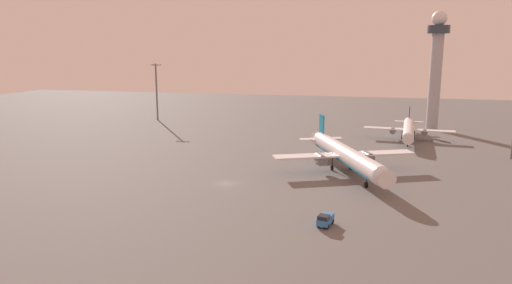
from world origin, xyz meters
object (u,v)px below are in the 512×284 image
Objects in this scene: apron_light_west at (156,88)px; control_tower at (436,62)px; airplane_taxiway_distant at (345,155)px; cargo_loader at (325,219)px; airplane_mid_apron at (409,129)px.

control_tower is at bearing 1.10° from apron_light_west.
airplane_taxiway_distant is 9.92× the size of cargo_loader.
airplane_mid_apron is 8.56× the size of cargo_loader.
control_tower is 1.16× the size of airplane_mid_apron.
apron_light_west reaches higher than airplane_taxiway_distant.
apron_light_west is at bearing -63.83° from airplane_taxiway_distant.
apron_light_west is at bearing -178.90° from control_tower.
cargo_loader is at bearing -53.12° from apron_light_west.
control_tower reaches higher than cargo_loader.
control_tower is at bearing -91.92° from cargo_loader.
cargo_loader is at bearing 81.40° from airplane_mid_apron.
apron_light_west reaches higher than airplane_mid_apron.
control_tower is 35.14m from airplane_mid_apron.
airplane_mid_apron is 1.58× the size of apron_light_west.
airplane_taxiway_distant is 51.33m from airplane_mid_apron.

